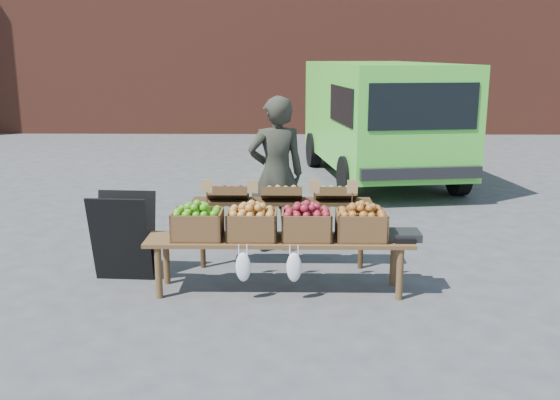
# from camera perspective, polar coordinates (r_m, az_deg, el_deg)

# --- Properties ---
(ground) EXTENTS (80.00, 80.00, 0.00)m
(ground) POSITION_cam_1_polar(r_m,az_deg,el_deg) (6.22, -2.24, -9.41)
(ground) COLOR #464649
(delivery_van) EXTENTS (2.97, 5.22, 2.21)m
(delivery_van) POSITION_cam_1_polar(r_m,az_deg,el_deg) (12.14, 9.08, 7.05)
(delivery_van) COLOR #50D63B
(delivery_van) RESTS_ON ground
(vendor) EXTENTS (0.78, 0.60, 1.91)m
(vendor) POSITION_cam_1_polar(r_m,az_deg,el_deg) (7.60, -0.34, 2.34)
(vendor) COLOR #2B2D23
(vendor) RESTS_ON ground
(chalkboard_sign) EXTENTS (0.65, 0.39, 0.96)m
(chalkboard_sign) POSITION_cam_1_polar(r_m,az_deg,el_deg) (6.91, -14.14, -3.25)
(chalkboard_sign) COLOR black
(chalkboard_sign) RESTS_ON ground
(back_table) EXTENTS (2.10, 0.44, 1.04)m
(back_table) POSITION_cam_1_polar(r_m,az_deg,el_deg) (7.03, 0.15, -2.20)
(back_table) COLOR #392613
(back_table) RESTS_ON ground
(display_bench) EXTENTS (2.70, 0.56, 0.57)m
(display_bench) POSITION_cam_1_polar(r_m,az_deg,el_deg) (6.41, -0.07, -5.95)
(display_bench) COLOR brown
(display_bench) RESTS_ON ground
(crate_golden_apples) EXTENTS (0.50, 0.40, 0.28)m
(crate_golden_apples) POSITION_cam_1_polar(r_m,az_deg,el_deg) (6.35, -7.54, -2.24)
(crate_golden_apples) COLOR #35810E
(crate_golden_apples) RESTS_ON display_bench
(crate_russet_pears) EXTENTS (0.50, 0.40, 0.28)m
(crate_russet_pears) POSITION_cam_1_polar(r_m,az_deg,el_deg) (6.30, -2.58, -2.28)
(crate_russet_pears) COLOR gold
(crate_russet_pears) RESTS_ON display_bench
(crate_red_apples) EXTENTS (0.50, 0.40, 0.28)m
(crate_red_apples) POSITION_cam_1_polar(r_m,az_deg,el_deg) (6.29, 2.43, -2.30)
(crate_red_apples) COLOR maroon
(crate_red_apples) RESTS_ON display_bench
(crate_green_apples) EXTENTS (0.50, 0.40, 0.28)m
(crate_green_apples) POSITION_cam_1_polar(r_m,az_deg,el_deg) (6.33, 7.42, -2.31)
(crate_green_apples) COLOR #AF7333
(crate_green_apples) RESTS_ON display_bench
(weighing_scale) EXTENTS (0.34, 0.30, 0.08)m
(weighing_scale) POSITION_cam_1_polar(r_m,az_deg,el_deg) (6.42, 11.17, -3.16)
(weighing_scale) COLOR black
(weighing_scale) RESTS_ON display_bench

